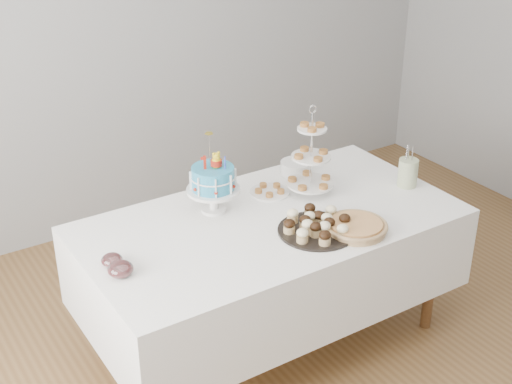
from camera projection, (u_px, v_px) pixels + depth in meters
floor at (301, 371)px, 3.71m from camera, size 5.00×5.00×0.00m
walls at (310, 130)px, 3.10m from camera, size 5.04×4.04×2.70m
table at (270, 257)px, 3.69m from camera, size 1.92×1.02×0.77m
birthday_cake at (213, 191)px, 3.61m from camera, size 0.27×0.27×0.42m
cupcake_tray at (317, 224)px, 3.45m from camera, size 0.38×0.38×0.09m
pie at (356, 227)px, 3.46m from camera, size 0.31×0.31×0.05m
tiered_stand at (311, 157)px, 3.76m from camera, size 0.26×0.26×0.50m
plate_stack at (296, 167)px, 4.06m from camera, size 0.17×0.17×0.07m
pastry_plate at (270, 191)px, 3.84m from camera, size 0.22×0.22×0.03m
jam_bowl_a at (120, 269)px, 3.12m from camera, size 0.12×0.12×0.07m
jam_bowl_b at (112, 260)px, 3.19m from camera, size 0.10×0.10×0.06m
utensil_pitcher at (408, 172)px, 3.89m from camera, size 0.11×0.11×0.24m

